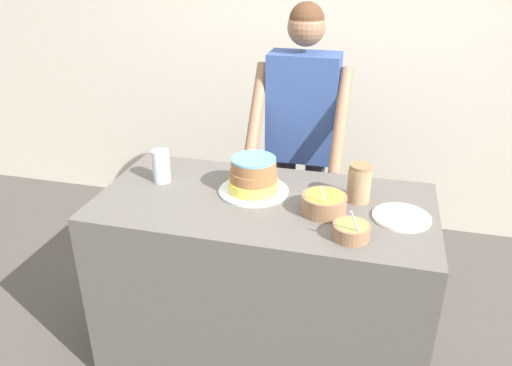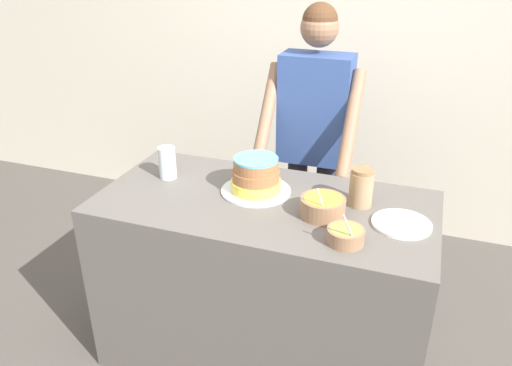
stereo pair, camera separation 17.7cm
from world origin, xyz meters
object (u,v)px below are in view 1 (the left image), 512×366
Objects in this scene: person_baker at (302,124)px; ceramic_plate at (401,217)px; frosting_bowl_olive at (351,231)px; drinking_glass at (161,166)px; cake at (254,177)px; frosting_bowl_orange at (324,203)px; stoneware_jar at (359,183)px.

person_baker reaches higher than ceramic_plate.
drinking_glass is (-0.93, 0.30, 0.05)m from frosting_bowl_olive.
frosting_bowl_orange is at bearing -18.84° from cake.
cake is 1.87× the size of stoneware_jar.
frosting_bowl_olive is (0.36, -0.96, -0.09)m from person_baker.
frosting_bowl_olive reaches higher than ceramic_plate.
stoneware_jar is (0.94, 0.03, 0.01)m from drinking_glass.
frosting_bowl_olive is 0.88× the size of stoneware_jar.
frosting_bowl_olive is at bearing -132.96° from ceramic_plate.
person_baker reaches higher than frosting_bowl_orange.
cake reaches higher than drinking_glass.
stoneware_jar reaches higher than frosting_bowl_olive.
frosting_bowl_olive is 0.29m from ceramic_plate.
cake is at bearing -99.49° from person_baker.
frosting_bowl_olive is 0.33m from stoneware_jar.
frosting_bowl_orange is at bearing -73.45° from person_baker.
frosting_bowl_olive is 0.62× the size of ceramic_plate.
stoneware_jar is (0.13, 0.15, 0.04)m from frosting_bowl_orange.
drinking_glass reaches higher than frosting_bowl_olive.
person_baker is 0.81m from frosting_bowl_orange.
frosting_bowl_orange is at bearing -132.09° from stoneware_jar.
frosting_bowl_olive is (0.13, -0.18, -0.01)m from frosting_bowl_orange.
ceramic_plate is 1.40× the size of stoneware_jar.
cake reaches higher than frosting_bowl_olive.
person_baker is at bearing 106.55° from frosting_bowl_orange.
person_baker is at bearing 110.71° from frosting_bowl_olive.
ceramic_plate is 0.24m from stoneware_jar.
ceramic_plate is at bearing -32.07° from stoneware_jar.
cake is 2.05× the size of drinking_glass.
frosting_bowl_olive is (0.47, -0.30, -0.04)m from cake.
drinking_glass is (-0.57, -0.66, -0.04)m from person_baker.
person_baker is 5.13× the size of cake.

